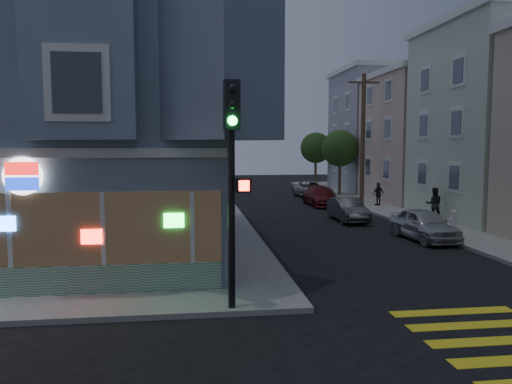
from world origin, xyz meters
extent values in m
plane|color=black|center=(0.00, 0.00, 0.00)|extent=(120.00, 120.00, 0.00)
cube|color=slate|center=(-6.00, 11.00, 5.65)|extent=(14.00, 14.00, 11.00)
cube|color=silver|center=(-6.00, 11.00, 4.00)|extent=(14.30, 14.30, 0.25)
cylinder|color=white|center=(-4.40, 3.87, 3.40)|extent=(1.00, 0.12, 1.00)
cube|color=#BA9D90|center=(19.50, 25.00, 4.65)|extent=(12.00, 8.60, 9.00)
cube|color=#9592A1|center=(19.50, 34.00, 5.40)|extent=(12.00, 8.60, 10.50)
cylinder|color=#4C3826|center=(12.00, 24.00, 4.65)|extent=(0.30, 0.30, 9.00)
cube|color=#4C3826|center=(12.00, 24.00, 8.55)|extent=(2.20, 0.12, 0.12)
cylinder|color=#4C3826|center=(12.20, 30.00, 1.75)|extent=(0.24, 0.24, 3.20)
sphere|color=#214217|center=(12.20, 30.00, 3.95)|extent=(3.00, 3.00, 3.00)
cylinder|color=#4C3826|center=(12.20, 38.00, 1.75)|extent=(0.24, 0.24, 3.20)
sphere|color=#214217|center=(12.20, 38.00, 3.95)|extent=(3.00, 3.00, 3.00)
imported|color=black|center=(13.00, 15.37, 1.04)|extent=(1.04, 0.91, 1.78)
imported|color=#232129|center=(12.55, 22.25, 0.92)|extent=(0.98, 0.66, 1.55)
imported|color=#B9BDC2|center=(10.22, 10.83, 0.70)|extent=(1.94, 4.23, 1.41)
imported|color=#383B3D|center=(8.60, 16.63, 0.65)|extent=(1.39, 3.94, 1.30)
imported|color=maroon|center=(8.96, 23.74, 0.65)|extent=(1.93, 4.52, 1.30)
imported|color=#9CA2A6|center=(9.69, 28.94, 0.67)|extent=(2.70, 5.01, 1.34)
cylinder|color=black|center=(0.96, 2.30, 2.96)|extent=(0.18, 0.18, 5.62)
cube|color=black|center=(0.96, 2.05, 5.15)|extent=(0.39, 0.36, 1.18)
sphere|color=black|center=(0.96, 1.87, 5.52)|extent=(0.22, 0.22, 0.22)
sphere|color=black|center=(0.96, 1.87, 5.15)|extent=(0.22, 0.22, 0.22)
sphere|color=#19F23F|center=(0.96, 1.87, 4.78)|extent=(0.22, 0.22, 0.22)
cube|color=black|center=(1.24, 2.10, 3.24)|extent=(0.38, 0.27, 0.36)
cube|color=#FF2614|center=(1.24, 1.97, 3.24)|extent=(0.25, 0.02, 0.25)
cylinder|color=silver|center=(12.83, 12.98, 0.49)|extent=(0.27, 0.27, 0.69)
sphere|color=silver|center=(12.83, 12.98, 0.89)|extent=(0.30, 0.30, 0.30)
cylinder|color=silver|center=(12.83, 12.98, 0.55)|extent=(0.51, 0.14, 0.14)
camera|label=1|loc=(-0.04, -9.86, 4.21)|focal=35.00mm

